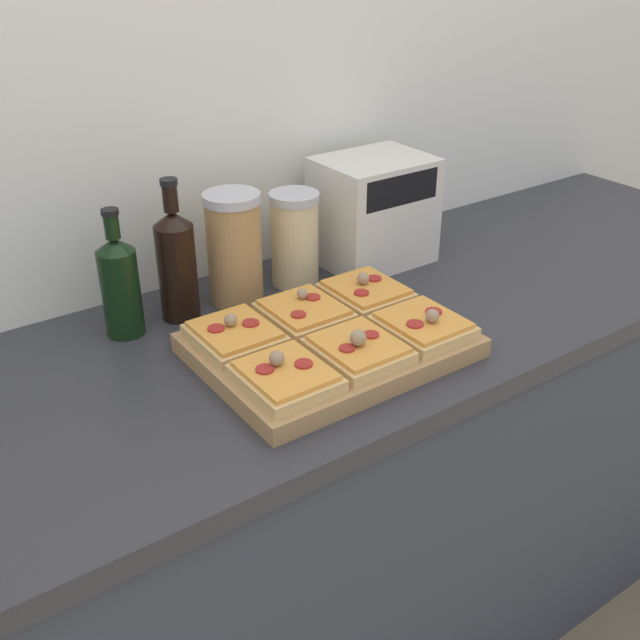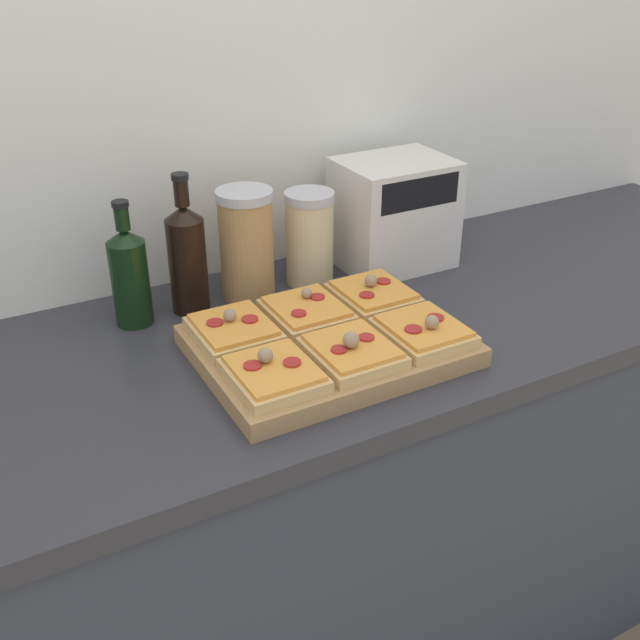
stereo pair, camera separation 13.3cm
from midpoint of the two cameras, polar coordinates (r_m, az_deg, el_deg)
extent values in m
cube|color=silver|center=(1.55, -7.20, 14.79)|extent=(6.00, 0.06, 2.50)
cube|color=#333842|center=(1.67, -0.64, -16.10)|extent=(2.60, 0.64, 0.88)
cube|color=#2D2D33|center=(1.38, -0.75, -2.32)|extent=(2.63, 0.67, 0.04)
cube|color=#A37A4C|center=(1.32, 3.50, -2.04)|extent=(0.45, 0.34, 0.03)
cube|color=tan|center=(1.31, -3.73, -0.97)|extent=(0.13, 0.15, 0.02)
cube|color=orange|center=(1.30, -3.75, -0.43)|extent=(0.12, 0.14, 0.01)
cylinder|color=maroon|center=(1.30, -5.14, -0.28)|extent=(0.03, 0.03, 0.00)
cylinder|color=maroon|center=(1.31, -2.49, -0.01)|extent=(0.03, 0.03, 0.00)
sphere|color=#937A5B|center=(1.30, -4.01, 0.30)|extent=(0.02, 0.02, 0.02)
cube|color=tan|center=(1.37, 1.74, 0.46)|extent=(0.13, 0.15, 0.02)
cube|color=orange|center=(1.36, 1.75, 0.98)|extent=(0.12, 0.14, 0.01)
cylinder|color=maroon|center=(1.33, 1.23, 0.44)|extent=(0.03, 0.03, 0.00)
cylinder|color=maroon|center=(1.38, 2.54, 1.70)|extent=(0.03, 0.03, 0.00)
sphere|color=#937A5B|center=(1.38, 1.73, 2.01)|extent=(0.02, 0.02, 0.02)
cube|color=tan|center=(1.44, 6.72, 1.75)|extent=(0.13, 0.15, 0.02)
cube|color=orange|center=(1.43, 6.75, 2.25)|extent=(0.12, 0.14, 0.01)
cylinder|color=maroon|center=(1.40, 6.31, 1.84)|extent=(0.03, 0.03, 0.00)
cylinder|color=maroon|center=(1.46, 7.46, 2.88)|extent=(0.03, 0.03, 0.00)
sphere|color=#937A5B|center=(1.43, 6.55, 2.93)|extent=(0.02, 0.02, 0.02)
cube|color=tan|center=(1.19, -0.35, -4.37)|extent=(0.13, 0.15, 0.02)
cube|color=orange|center=(1.18, -0.35, -3.79)|extent=(0.12, 0.14, 0.01)
cylinder|color=maroon|center=(1.17, -1.95, -3.58)|extent=(0.03, 0.03, 0.00)
cylinder|color=maroon|center=(1.18, 1.07, -3.34)|extent=(0.03, 0.03, 0.00)
sphere|color=#937A5B|center=(1.18, -0.98, -2.80)|extent=(0.03, 0.03, 0.03)
cube|color=tan|center=(1.25, 5.50, -2.62)|extent=(0.13, 0.15, 0.02)
cube|color=orange|center=(1.24, 5.53, -2.07)|extent=(0.12, 0.14, 0.01)
cylinder|color=maroon|center=(1.22, 4.57, -2.35)|extent=(0.03, 0.03, 0.00)
cylinder|color=maroon|center=(1.26, 6.58, -1.41)|extent=(0.03, 0.03, 0.00)
sphere|color=#937A5B|center=(1.22, 5.48, -1.60)|extent=(0.03, 0.03, 0.03)
cube|color=tan|center=(1.33, 10.70, -1.04)|extent=(0.13, 0.15, 0.02)
cube|color=orange|center=(1.32, 10.76, -0.51)|extent=(0.12, 0.14, 0.01)
cylinder|color=maroon|center=(1.29, 10.05, -0.78)|extent=(0.03, 0.03, 0.00)
cylinder|color=maroon|center=(1.34, 11.62, 0.10)|extent=(0.03, 0.03, 0.00)
sphere|color=#937A5B|center=(1.30, 11.42, -0.23)|extent=(0.02, 0.02, 0.02)
cylinder|color=black|center=(1.42, -11.68, 2.70)|extent=(0.07, 0.07, 0.17)
cone|color=black|center=(1.38, -12.06, 6.23)|extent=(0.07, 0.07, 0.02)
cylinder|color=black|center=(1.37, -12.20, 7.54)|extent=(0.03, 0.03, 0.04)
cylinder|color=black|center=(1.36, -12.32, 8.59)|extent=(0.03, 0.03, 0.01)
cylinder|color=black|center=(1.45, -7.47, 4.06)|extent=(0.07, 0.07, 0.19)
cone|color=black|center=(1.41, -7.74, 8.05)|extent=(0.07, 0.07, 0.03)
cylinder|color=black|center=(1.40, -7.84, 9.53)|extent=(0.03, 0.03, 0.05)
cylinder|color=black|center=(1.39, -7.93, 10.72)|extent=(0.03, 0.03, 0.01)
cylinder|color=#AD7F4C|center=(1.49, -3.07, 5.36)|extent=(0.11, 0.11, 0.21)
cylinder|color=#B2B2B7|center=(1.45, -3.19, 9.45)|extent=(0.11, 0.11, 0.02)
cylinder|color=beige|center=(1.56, 1.66, 5.90)|extent=(0.10, 0.10, 0.18)
cylinder|color=#B2B2B7|center=(1.52, 1.71, 9.34)|extent=(0.10, 0.10, 0.02)
cube|color=beige|center=(1.65, 7.94, 8.03)|extent=(0.24, 0.19, 0.23)
cube|color=black|center=(1.56, 10.04, 9.47)|extent=(0.19, 0.01, 0.07)
cube|color=black|center=(1.73, 11.52, 9.03)|extent=(0.02, 0.02, 0.02)
camera|label=1|loc=(0.07, -87.14, 1.55)|focal=42.00mm
camera|label=2|loc=(0.07, 92.86, -1.55)|focal=42.00mm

